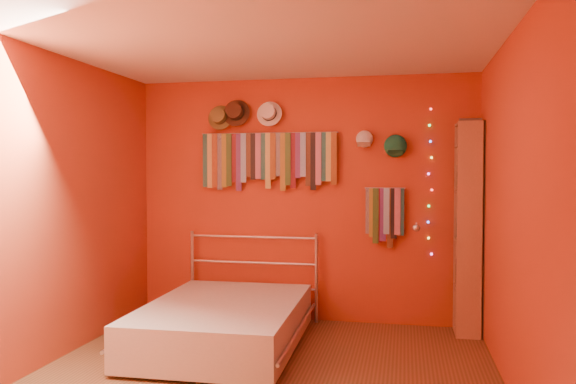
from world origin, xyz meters
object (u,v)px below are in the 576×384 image
Objects in this scene: tie_rack at (267,158)px; bookshelf at (473,227)px; reading_lamp at (416,228)px; bed at (224,323)px.

tie_rack is 2.14m from bookshelf.
reading_lamp reaches higher than bed.
tie_rack is 1.66m from reading_lamp.
bookshelf reaches higher than reading_lamp.
bookshelf is 1.05× the size of bed.
bookshelf is at bearing 2.98° from reading_lamp.
bookshelf is (2.02, -0.15, -0.67)m from tie_rack.
bed is (-1.65, -0.81, -0.79)m from reading_lamp.
tie_rack is 0.76× the size of bed.
bed is at bearing -98.40° from tie_rack.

